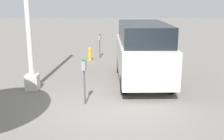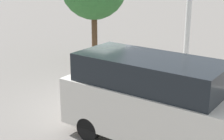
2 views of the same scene
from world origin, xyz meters
name	(u,v)px [view 1 (image 1 of 2)]	position (x,y,z in m)	size (l,w,h in m)	color
ground_plane	(102,110)	(0.00, 0.00, 0.00)	(80.00, 80.00, 0.00)	slate
parking_meter_near	(84,71)	(0.48, 0.53, 1.05)	(0.22, 0.14, 1.43)	#4C4C4C
parking_meter_far	(100,40)	(7.44, 0.38, 0.96)	(0.22, 0.14, 1.31)	#4C4C4C
lamp_post	(28,17)	(1.91, 2.54, 2.57)	(0.44, 0.44, 6.96)	beige
parked_van	(143,51)	(2.89, -1.46, 1.21)	(4.61, 1.93, 2.28)	beige
fire_hydrant	(90,54)	(6.73, 0.87, 0.35)	(0.17, 0.17, 0.70)	gold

